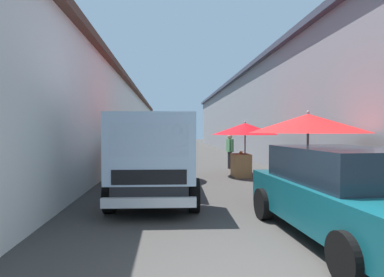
% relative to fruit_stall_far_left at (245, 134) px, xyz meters
% --- Properties ---
extents(ground, '(90.00, 90.00, 0.00)m').
position_rel_fruit_stall_far_left_xyz_m(ground, '(4.77, 1.62, -1.58)').
color(ground, '#3D3A38').
extents(building_left_whitewash, '(49.80, 7.50, 4.56)m').
position_rel_fruit_stall_far_left_xyz_m(building_left_whitewash, '(7.02, 8.66, 0.71)').
color(building_left_whitewash, silver).
rests_on(building_left_whitewash, ground).
extents(building_right_concrete, '(49.80, 7.50, 5.50)m').
position_rel_fruit_stall_far_left_xyz_m(building_right_concrete, '(7.02, -5.42, 1.17)').
color(building_right_concrete, gray).
rests_on(building_right_concrete, ground).
extents(fruit_stall_far_left, '(2.49, 2.49, 2.08)m').
position_rel_fruit_stall_far_left_xyz_m(fruit_stall_far_left, '(0.00, 0.00, 0.00)').
color(fruit_stall_far_left, '#9E9EA3').
rests_on(fruit_stall_far_left, ground).
extents(fruit_stall_near_left, '(2.80, 2.80, 2.19)m').
position_rel_fruit_stall_far_left_xyz_m(fruit_stall_near_left, '(-4.56, -0.41, 0.16)').
color(fruit_stall_near_left, '#9E9EA3').
rests_on(fruit_stall_near_left, ground).
extents(fruit_stall_near_right, '(2.67, 2.67, 2.11)m').
position_rel_fruit_stall_far_left_xyz_m(fruit_stall_near_right, '(-0.82, 3.47, 0.08)').
color(fruit_stall_near_right, '#9E9EA3').
rests_on(fruit_stall_near_right, ground).
extents(hatchback_car, '(4.00, 2.11, 1.45)m').
position_rel_fruit_stall_far_left_xyz_m(hatchback_car, '(-7.05, 0.09, -0.84)').
color(hatchback_car, '#0F4C56').
rests_on(hatchback_car, ground).
extents(delivery_truck, '(4.97, 2.07, 2.08)m').
position_rel_fruit_stall_far_left_xyz_m(delivery_truck, '(-4.47, 3.19, -0.54)').
color(delivery_truck, black).
rests_on(delivery_truck, ground).
extents(vendor_by_crates, '(0.62, 0.27, 1.54)m').
position_rel_fruit_stall_far_left_xyz_m(vendor_by_crates, '(2.34, 0.10, -0.70)').
color(vendor_by_crates, '#232328').
rests_on(vendor_by_crates, ground).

